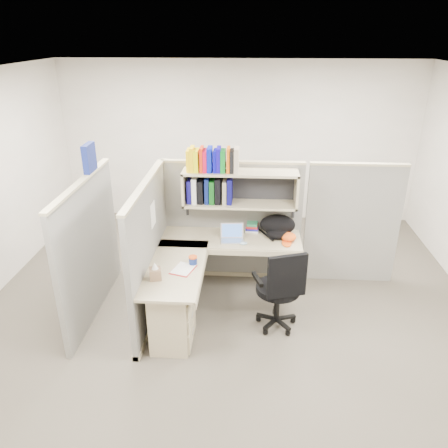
# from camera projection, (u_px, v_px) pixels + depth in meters

# --- Properties ---
(ground) EXTENTS (6.00, 6.00, 0.00)m
(ground) POSITION_uv_depth(u_px,v_px,m) (228.00, 313.00, 5.24)
(ground) COLOR #37332A
(ground) RESTS_ON ground
(room_shell) EXTENTS (6.00, 6.00, 6.00)m
(room_shell) POSITION_uv_depth(u_px,v_px,m) (229.00, 185.00, 4.58)
(room_shell) COLOR #BEB6AB
(room_shell) RESTS_ON ground
(cubicle) EXTENTS (3.79, 1.84, 1.95)m
(cubicle) POSITION_uv_depth(u_px,v_px,m) (200.00, 228.00, 5.30)
(cubicle) COLOR slate
(cubicle) RESTS_ON ground
(desk) EXTENTS (1.74, 1.75, 0.73)m
(desk) POSITION_uv_depth(u_px,v_px,m) (190.00, 294.00, 4.82)
(desk) COLOR tan
(desk) RESTS_ON ground
(laptop) EXTENTS (0.30, 0.30, 0.20)m
(laptop) POSITION_uv_depth(u_px,v_px,m) (232.00, 234.00, 5.33)
(laptop) COLOR #B8B9BD
(laptop) RESTS_ON desk
(backpack) EXTENTS (0.49, 0.41, 0.26)m
(backpack) POSITION_uv_depth(u_px,v_px,m) (278.00, 227.00, 5.45)
(backpack) COLOR black
(backpack) RESTS_ON desk
(orange_cap) EXTENTS (0.24, 0.26, 0.10)m
(orange_cap) POSITION_uv_depth(u_px,v_px,m) (289.00, 237.00, 5.37)
(orange_cap) COLOR #DE5113
(orange_cap) RESTS_ON desk
(snack_canister) EXTENTS (0.10, 0.10, 0.09)m
(snack_canister) POSITION_uv_depth(u_px,v_px,m) (193.00, 260.00, 4.83)
(snack_canister) COLOR navy
(snack_canister) RESTS_ON desk
(tissue_box) EXTENTS (0.15, 0.15, 0.19)m
(tissue_box) POSITION_uv_depth(u_px,v_px,m) (155.00, 271.00, 4.52)
(tissue_box) COLOR #87684C
(tissue_box) RESTS_ON desk
(mouse) EXTENTS (0.11, 0.09, 0.04)m
(mouse) POSITION_uv_depth(u_px,v_px,m) (243.00, 243.00, 5.28)
(mouse) COLOR #95BBD4
(mouse) RESTS_ON desk
(paper_cup) EXTENTS (0.09, 0.09, 0.11)m
(paper_cup) POSITION_uv_depth(u_px,v_px,m) (227.00, 229.00, 5.57)
(paper_cup) COLOR white
(paper_cup) RESTS_ON desk
(book_stack) EXTENTS (0.18, 0.24, 0.11)m
(book_stack) POSITION_uv_depth(u_px,v_px,m) (252.00, 226.00, 5.66)
(book_stack) COLOR gray
(book_stack) RESTS_ON desk
(loose_paper) EXTENTS (0.27, 0.31, 0.00)m
(loose_paper) POSITION_uv_depth(u_px,v_px,m) (183.00, 269.00, 4.75)
(loose_paper) COLOR silver
(loose_paper) RESTS_ON desk
(task_chair) EXTENTS (0.59, 0.55, 1.03)m
(task_chair) POSITION_uv_depth(u_px,v_px,m) (279.00, 301.00, 4.83)
(task_chair) COLOR black
(task_chair) RESTS_ON ground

